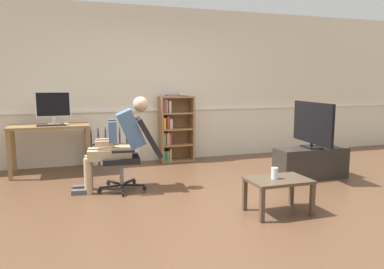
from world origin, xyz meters
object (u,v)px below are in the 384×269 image
(radiator, at_px, (113,146))
(computer_desk, at_px, (50,133))
(keyboard, at_px, (52,125))
(coffee_table, at_px, (278,184))
(imac_monitor, at_px, (53,106))
(computer_mouse, at_px, (66,124))
(person_seated, at_px, (118,141))
(bookshelf, at_px, (174,128))
(office_chair, at_px, (134,150))
(tv_stand, at_px, (311,163))
(drinking_glass, at_px, (275,173))
(tv_screen, at_px, (313,124))

(radiator, bearing_deg, computer_desk, -158.40)
(keyboard, xyz_separation_m, coffee_table, (2.34, -2.51, -0.44))
(imac_monitor, height_order, computer_mouse, imac_monitor)
(computer_mouse, xyz_separation_m, person_seated, (0.64, -1.11, -0.12))
(computer_desk, relative_size, bookshelf, 0.97)
(bookshelf, distance_m, person_seated, 1.92)
(keyboard, height_order, person_seated, person_seated)
(office_chair, bearing_deg, coffee_table, 48.81)
(computer_mouse, xyz_separation_m, office_chair, (0.83, -1.13, -0.25))
(tv_stand, bearing_deg, office_chair, 174.16)
(bookshelf, distance_m, coffee_table, 2.98)
(imac_monitor, distance_m, person_seated, 1.59)
(office_chair, xyz_separation_m, coffee_table, (1.31, -1.41, -0.20))
(radiator, distance_m, drinking_glass, 3.32)
(office_chair, distance_m, coffee_table, 1.93)
(bookshelf, bearing_deg, office_chair, -122.42)
(computer_desk, xyz_separation_m, imac_monitor, (0.07, 0.08, 0.41))
(imac_monitor, distance_m, computer_mouse, 0.38)
(imac_monitor, relative_size, radiator, 0.56)
(computer_desk, bearing_deg, imac_monitor, 48.29)
(radiator, bearing_deg, tv_stand, -35.67)
(person_seated, height_order, drinking_glass, person_seated)
(bookshelf, height_order, radiator, bookshelf)
(tv_stand, bearing_deg, tv_screen, -6.14)
(imac_monitor, xyz_separation_m, coffee_table, (2.31, -2.73, -0.72))
(computer_desk, relative_size, tv_screen, 1.14)
(computer_desk, xyz_separation_m, computer_mouse, (0.24, -0.12, 0.14))
(computer_desk, xyz_separation_m, keyboard, (0.04, -0.14, 0.13))
(imac_monitor, xyz_separation_m, office_chair, (1.00, -1.33, -0.53))
(tv_stand, bearing_deg, imac_monitor, 155.99)
(bookshelf, bearing_deg, tv_stand, -48.69)
(keyboard, bearing_deg, tv_stand, -20.87)
(computer_mouse, height_order, tv_screen, tv_screen)
(tv_screen, height_order, coffee_table, tv_screen)
(drinking_glass, bearing_deg, computer_desk, 131.50)
(tv_screen, bearing_deg, tv_stand, 90.00)
(radiator, bearing_deg, drinking_glass, -65.96)
(computer_mouse, height_order, tv_stand, computer_mouse)
(tv_stand, xyz_separation_m, drinking_glass, (-1.29, -1.13, 0.22))
(imac_monitor, height_order, tv_stand, imac_monitor)
(person_seated, bearing_deg, computer_mouse, -144.25)
(bookshelf, distance_m, tv_stand, 2.42)
(bookshelf, height_order, coffee_table, bookshelf)
(bookshelf, relative_size, coffee_table, 1.84)
(computer_mouse, distance_m, tv_screen, 3.66)
(imac_monitor, relative_size, office_chair, 0.55)
(tv_screen, height_order, drinking_glass, tv_screen)
(tv_stand, bearing_deg, computer_mouse, 157.69)
(bookshelf, xyz_separation_m, drinking_glass, (0.29, -2.93, -0.15))
(coffee_table, bearing_deg, drinking_glass, 165.31)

